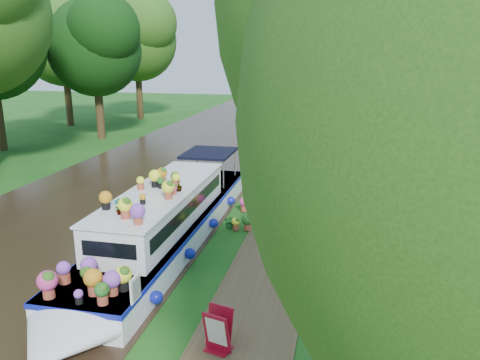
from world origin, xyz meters
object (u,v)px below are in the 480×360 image
pedestrian_pink (311,128)px  pedestrian_dark (322,119)px  plant_boat (164,221)px  second_boat (271,128)px  sandwich_board (218,332)px

pedestrian_pink → pedestrian_dark: 5.35m
plant_boat → second_boat: 20.77m
second_boat → pedestrian_pink: pedestrian_pink is taller
sandwich_board → pedestrian_pink: pedestrian_pink is taller
plant_boat → second_boat: plant_boat is taller
second_boat → pedestrian_pink: bearing=-34.1°
plant_boat → pedestrian_pink: 19.70m
second_boat → pedestrian_dark: size_ratio=4.41×
second_boat → sandwich_board: (2.80, -25.56, -0.06)m
pedestrian_pink → pedestrian_dark: size_ratio=1.06×
pedestrian_pink → pedestrian_dark: pedestrian_pink is taller
plant_boat → pedestrian_pink: size_ratio=8.54×
second_boat → pedestrian_dark: pedestrian_dark is taller
sandwich_board → pedestrian_dark: pedestrian_dark is taller
plant_boat → sandwich_board: 5.68m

